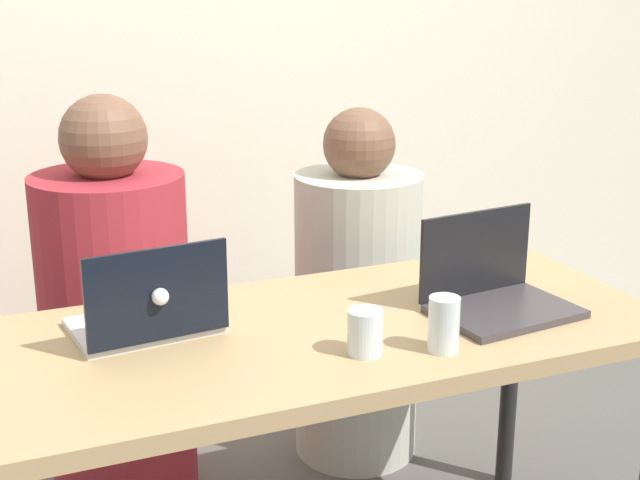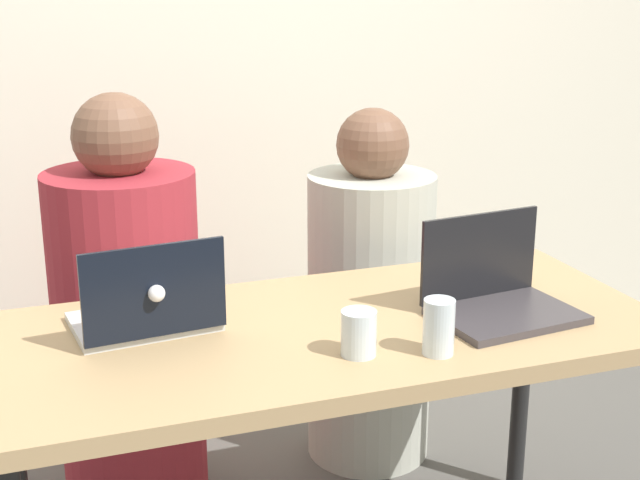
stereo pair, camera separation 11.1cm
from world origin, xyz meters
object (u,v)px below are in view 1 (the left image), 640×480
(person_on_left, at_px, (117,331))
(water_glass_center, at_px, (367,335))
(laptop_back_left, at_px, (149,315))
(water_glass_right, at_px, (444,328))
(laptop_front_right, at_px, (494,290))
(person_on_right, at_px, (357,306))

(person_on_left, bearing_deg, water_glass_center, 124.31)
(laptop_back_left, bearing_deg, water_glass_right, 143.83)
(laptop_front_right, bearing_deg, water_glass_center, -170.41)
(water_glass_right, bearing_deg, laptop_front_right, 34.87)
(person_on_right, xyz_separation_m, water_glass_center, (-0.37, -0.83, 0.29))
(laptop_back_left, height_order, water_glass_center, laptop_back_left)
(water_glass_right, bearing_deg, person_on_left, 121.11)
(person_on_left, distance_m, water_glass_right, 1.06)
(person_on_left, xyz_separation_m, water_glass_right, (0.53, -0.88, 0.26))
(person_on_right, xyz_separation_m, laptop_front_right, (0.01, -0.72, 0.29))
(person_on_right, bearing_deg, water_glass_center, 78.75)
(person_on_right, distance_m, water_glass_center, 0.95)
(person_on_left, distance_m, water_glass_center, 0.95)
(person_on_left, xyz_separation_m, laptop_back_left, (-0.02, -0.56, 0.26))
(laptop_front_right, relative_size, water_glass_right, 2.88)
(laptop_front_right, xyz_separation_m, water_glass_center, (-0.38, -0.11, -0.01))
(person_on_right, bearing_deg, laptop_front_right, 103.82)
(laptop_front_right, relative_size, water_glass_center, 3.55)
(person_on_right, xyz_separation_m, laptop_back_left, (-0.76, -0.56, 0.29))
(person_on_right, relative_size, laptop_back_left, 3.38)
(laptop_front_right, bearing_deg, person_on_left, 130.04)
(person_on_left, bearing_deg, laptop_front_right, 146.43)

